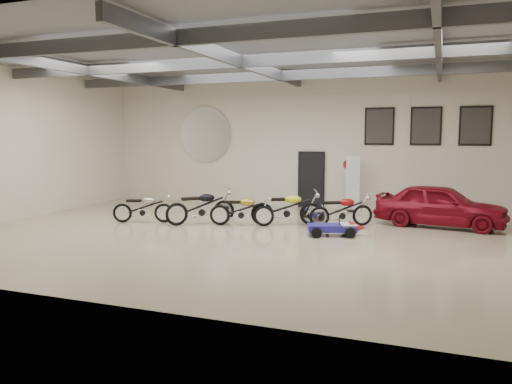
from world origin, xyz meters
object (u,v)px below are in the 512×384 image
(motorcycle_yellow, at_px, (287,207))
(motorcycle_red, at_px, (341,210))
(motorcycle_black, at_px, (201,206))
(motorcycle_gold, at_px, (242,209))
(motorcycle_silver, at_px, (143,207))
(go_kart, at_px, (337,225))
(banner_stand, at_px, (353,185))
(vintage_car, at_px, (440,205))

(motorcycle_yellow, distance_m, motorcycle_red, 1.67)
(motorcycle_black, xyz_separation_m, motorcycle_red, (4.24, 1.07, -0.05))
(motorcycle_gold, xyz_separation_m, motorcycle_red, (2.91, 0.90, 0.01))
(motorcycle_silver, xyz_separation_m, motorcycle_red, (6.08, 1.48, 0.03))
(motorcycle_red, relative_size, go_kart, 1.23)
(banner_stand, distance_m, motorcycle_red, 3.19)
(motorcycle_black, xyz_separation_m, motorcycle_gold, (1.33, 0.17, -0.06))
(banner_stand, xyz_separation_m, motorcycle_black, (-4.06, -4.22, -0.42))
(motorcycle_black, height_order, motorcycle_red, motorcycle_black)
(banner_stand, height_order, motorcycle_yellow, banner_stand)
(motorcycle_gold, height_order, motorcycle_yellow, motorcycle_yellow)
(go_kart, relative_size, vintage_car, 0.43)
(motorcycle_gold, bearing_deg, motorcycle_black, 173.98)
(vintage_car, bearing_deg, motorcycle_gold, 117.47)
(motorcycle_black, distance_m, vintage_car, 7.40)
(motorcycle_yellow, distance_m, go_kart, 2.12)
(motorcycle_silver, distance_m, motorcycle_red, 6.26)
(vintage_car, bearing_deg, banner_stand, 63.95)
(motorcycle_silver, xyz_separation_m, vintage_car, (8.92, 2.59, 0.16))
(go_kart, distance_m, vintage_car, 3.69)
(motorcycle_silver, relative_size, motorcycle_gold, 0.96)
(banner_stand, xyz_separation_m, motorcycle_red, (0.18, -3.15, -0.47))
(banner_stand, bearing_deg, go_kart, -73.02)
(motorcycle_yellow, height_order, go_kart, motorcycle_yellow)
(motorcycle_red, xyz_separation_m, vintage_car, (2.83, 1.11, 0.13))
(motorcycle_silver, bearing_deg, vintage_car, -4.66)
(go_kart, bearing_deg, banner_stand, 73.92)
(motorcycle_yellow, bearing_deg, motorcycle_black, 175.98)
(motorcycle_silver, bearing_deg, go_kart, -20.21)
(go_kart, xyz_separation_m, vintage_car, (2.68, 2.52, 0.36))
(banner_stand, bearing_deg, motorcycle_black, -121.04)
(motorcycle_black, distance_m, motorcycle_gold, 1.34)
(motorcycle_gold, bearing_deg, motorcycle_silver, 177.12)
(go_kart, bearing_deg, motorcycle_silver, 160.46)
(motorcycle_silver, bearing_deg, motorcycle_black, -8.27)
(motorcycle_yellow, xyz_separation_m, motorcycle_red, (1.64, 0.32, -0.04))
(motorcycle_gold, relative_size, vintage_car, 0.51)
(motorcycle_silver, height_order, motorcycle_gold, motorcycle_gold)
(motorcycle_black, distance_m, motorcycle_red, 4.37)
(banner_stand, bearing_deg, motorcycle_red, -73.97)
(motorcycle_black, relative_size, go_kart, 1.35)
(banner_stand, bearing_deg, motorcycle_silver, -129.03)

